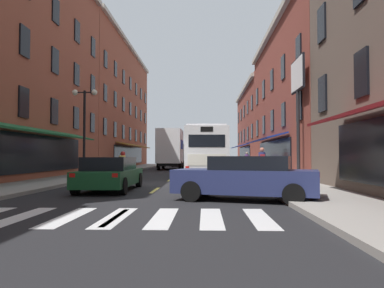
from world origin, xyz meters
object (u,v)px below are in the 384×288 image
object	(u,v)px
pedestrian_near	(262,163)
sedan_mid	(180,161)
bicycle_near	(98,170)
transit_bus	(205,152)
pedestrian_far	(262,160)
box_truck	(171,150)
street_lamp_twin	(84,129)
sedan_near	(246,178)
motorcycle_rider	(123,169)
pedestrian_mid	(247,161)
billboard_sign	(298,89)
sedan_far	(110,174)

from	to	relation	value
pedestrian_near	sedan_mid	bearing A→B (deg)	108.71
bicycle_near	pedestrian_near	size ratio (longest dim) A/B	0.99
transit_bus	sedan_mid	distance (m)	22.24
pedestrian_far	transit_bus	bearing A→B (deg)	78.06
box_truck	street_lamp_twin	bearing A→B (deg)	-100.32
sedan_near	pedestrian_near	world-z (taller)	pedestrian_near
sedan_mid	bicycle_near	size ratio (longest dim) A/B	2.60
motorcycle_rider	pedestrian_mid	bearing A→B (deg)	60.44
sedan_near	transit_bus	bearing A→B (deg)	94.95
box_truck	pedestrian_mid	size ratio (longest dim) A/B	4.27
billboard_sign	sedan_mid	xyz separation A→B (m)	(-8.32, 28.83, -4.28)
bicycle_near	pedestrian_mid	distance (m)	15.08
box_truck	pedestrian_mid	bearing A→B (deg)	-28.09
motorcycle_rider	street_lamp_twin	world-z (taller)	street_lamp_twin
pedestrian_far	street_lamp_twin	bearing A→B (deg)	97.24
sedan_mid	pedestrian_far	distance (m)	22.22
motorcycle_rider	bicycle_near	bearing A→B (deg)	121.89
billboard_sign	box_truck	size ratio (longest dim) A/B	0.92
transit_bus	pedestrian_near	world-z (taller)	transit_bus
street_lamp_twin	box_truck	bearing A→B (deg)	79.68
pedestrian_near	pedestrian_mid	xyz separation A→B (m)	(0.93, 14.69, -0.06)
billboard_sign	pedestrian_mid	distance (m)	14.87
sedan_mid	pedestrian_far	xyz separation A→B (m)	(7.67, -20.85, 0.38)
sedan_near	bicycle_near	world-z (taller)	sedan_near
sedan_near	pedestrian_near	xyz separation A→B (m)	(1.69, 7.42, 0.33)
sedan_mid	pedestrian_far	world-z (taller)	pedestrian_far
pedestrian_far	sedan_far	bearing A→B (deg)	120.80
sedan_near	street_lamp_twin	xyz separation A→B (m)	(-8.08, 8.41, 2.21)
pedestrian_mid	billboard_sign	bearing A→B (deg)	72.32
box_truck	street_lamp_twin	distance (m)	18.00
pedestrian_mid	street_lamp_twin	world-z (taller)	street_lamp_twin
pedestrian_mid	pedestrian_far	distance (m)	6.31
street_lamp_twin	pedestrian_mid	bearing A→B (deg)	52.03
transit_bus	sedan_near	xyz separation A→B (m)	(1.27, -14.71, -1.00)
sedan_near	pedestrian_far	distance (m)	16.12
motorcycle_rider	pedestrian_near	size ratio (longest dim) A/B	1.21
box_truck	sedan_mid	bearing A→B (deg)	88.84
sedan_near	motorcycle_rider	xyz separation A→B (m)	(-5.67, 7.50, -0.01)
sedan_far	pedestrian_near	bearing A→B (deg)	32.41
sedan_mid	billboard_sign	bearing A→B (deg)	-73.90
box_truck	sedan_near	distance (m)	26.59
sedan_mid	pedestrian_far	bearing A→B (deg)	-69.79
sedan_far	pedestrian_near	distance (m)	8.12
bicycle_near	pedestrian_mid	xyz separation A→B (m)	(10.93, 10.37, 0.49)
transit_bus	box_truck	distance (m)	11.95
motorcycle_rider	sedan_mid	bearing A→B (deg)	87.98
bicycle_near	pedestrian_mid	bearing A→B (deg)	43.51
motorcycle_rider	pedestrian_near	bearing A→B (deg)	-0.59
billboard_sign	street_lamp_twin	size ratio (longest dim) A/B	1.30
transit_bus	motorcycle_rider	world-z (taller)	transit_bus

